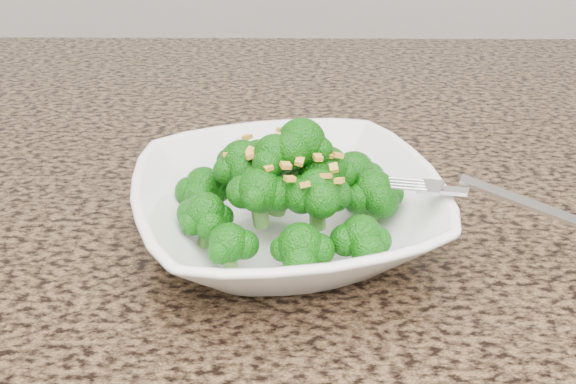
# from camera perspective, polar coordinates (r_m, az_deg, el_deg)

# --- Properties ---
(granite_counter) EXTENTS (1.64, 1.04, 0.03)m
(granite_counter) POSITION_cam_1_polar(r_m,az_deg,el_deg) (0.68, -11.06, -2.18)
(granite_counter) COLOR brown
(granite_counter) RESTS_ON cabinet
(bowl) EXTENTS (0.30, 0.30, 0.06)m
(bowl) POSITION_cam_1_polar(r_m,az_deg,el_deg) (0.59, -0.00, -1.64)
(bowl) COLOR white
(bowl) RESTS_ON granite_counter
(broccoli_pile) EXTENTS (0.22, 0.22, 0.07)m
(broccoli_pile) POSITION_cam_1_polar(r_m,az_deg,el_deg) (0.56, -0.00, 4.11)
(broccoli_pile) COLOR #12650B
(broccoli_pile) RESTS_ON bowl
(garlic_topping) EXTENTS (0.13, 0.13, 0.01)m
(garlic_topping) POSITION_cam_1_polar(r_m,az_deg,el_deg) (0.55, -0.00, 7.71)
(garlic_topping) COLOR gold
(garlic_topping) RESTS_ON broccoli_pile
(fork) EXTENTS (0.17, 0.09, 0.01)m
(fork) POSITION_cam_1_polar(r_m,az_deg,el_deg) (0.56, 13.38, 0.04)
(fork) COLOR silver
(fork) RESTS_ON bowl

